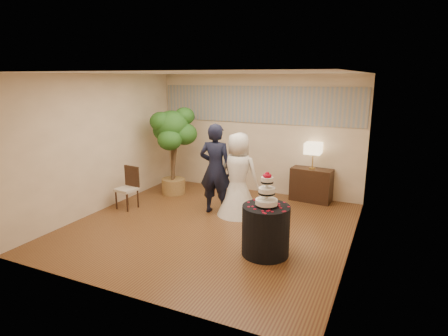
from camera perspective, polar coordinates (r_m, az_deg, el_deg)
The scene contains 15 objects.
floor at distance 7.12m, azimuth -2.11°, elevation -8.86°, with size 5.00×5.00×0.00m, color brown.
ceiling at distance 6.57m, azimuth -2.33°, elevation 14.30°, with size 5.00×5.00×0.00m, color white.
wall_back at distance 8.97m, azimuth 5.07°, elevation 5.14°, with size 5.00×0.06×2.80m, color beige.
wall_front at distance 4.69m, azimuth -16.22°, elevation -3.39°, with size 5.00×0.06×2.80m, color beige.
wall_left at distance 8.14m, azimuth -18.14°, elevation 3.62°, with size 0.06×5.00×2.80m, color beige.
wall_right at distance 6.02m, azimuth 19.50°, elevation 0.13°, with size 0.06×5.00×2.80m, color beige.
mural_border at distance 8.88m, azimuth 5.12°, elevation 9.59°, with size 4.90×0.02×0.85m, color #9A9994.
groom at distance 7.54m, azimuth -1.29°, elevation -0.16°, with size 0.67×0.44×1.85m, color black.
bride at distance 7.45m, azimuth 2.21°, elevation -0.98°, with size 0.86×0.86×1.68m, color white.
cake_table at distance 5.96m, azimuth 6.37°, elevation -9.42°, with size 0.74×0.74×0.80m, color black.
wedding_cake at distance 5.73m, azimuth 6.55°, elevation -3.22°, with size 0.35×0.35×0.54m, color white, non-canonical shape.
console at distance 8.62m, azimuth 13.15°, elevation -2.51°, with size 0.90×0.40×0.75m, color black.
table_lamp at distance 8.47m, azimuth 13.39°, elevation 1.81°, with size 0.35×0.35×0.58m, color beige, non-canonical shape.
ficus_tree at distance 8.87m, azimuth -7.87°, elevation 2.64°, with size 1.00×1.00×2.09m, color #25581B, non-canonical shape.
side_chair at distance 8.17m, azimuth -14.64°, elevation -2.99°, with size 0.41×0.43×0.89m, color black, non-canonical shape.
Camera 1 is at (2.99, -5.85, 2.74)m, focal length 30.00 mm.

